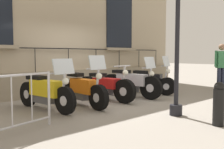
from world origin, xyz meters
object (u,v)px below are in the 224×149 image
at_px(motorcycle_silver, 131,83).
at_px(motorcycle_black, 149,82).
at_px(motorcycle_orange, 82,90).
at_px(crowd_barrier, 1,105).
at_px(bollard, 219,104).
at_px(motorcycle_red, 105,87).
at_px(motorcycle_yellow, 46,92).
at_px(pedestrian_standing, 221,64).

relative_size(motorcycle_silver, motorcycle_black, 1.12).
relative_size(motorcycle_orange, crowd_barrier, 1.01).
bearing_deg(bollard, motorcycle_red, 175.67).
distance_m(motorcycle_black, bollard, 4.14).
bearing_deg(motorcycle_yellow, motorcycle_orange, 78.04).
bearing_deg(bollard, motorcycle_black, 147.14).
bearing_deg(motorcycle_yellow, crowd_barrier, -48.29).
relative_size(motorcycle_yellow, motorcycle_black, 1.11).
bearing_deg(crowd_barrier, motorcycle_silver, 106.00).
xyz_separation_m(motorcycle_red, bollard, (3.55, -0.27, 0.01)).
height_order(motorcycle_yellow, motorcycle_orange, motorcycle_orange).
relative_size(motorcycle_yellow, motorcycle_orange, 1.04).
bearing_deg(motorcycle_black, bollard, -32.86).
bearing_deg(motorcycle_red, motorcycle_yellow, -89.71).
bearing_deg(motorcycle_orange, motorcycle_yellow, -101.96).
distance_m(motorcycle_yellow, motorcycle_orange, 0.99).
relative_size(motorcycle_red, crowd_barrier, 1.05).
height_order(motorcycle_yellow, pedestrian_standing, pedestrian_standing).
bearing_deg(motorcycle_yellow, motorcycle_red, 90.29).
xyz_separation_m(motorcycle_orange, bollard, (3.33, 0.75, -0.01)).
xyz_separation_m(motorcycle_red, motorcycle_silver, (0.14, 0.98, 0.05)).
relative_size(motorcycle_orange, motorcycle_silver, 0.95).
xyz_separation_m(motorcycle_silver, motorcycle_black, (-0.07, 1.00, -0.05)).
bearing_deg(pedestrian_standing, motorcycle_orange, -103.68).
xyz_separation_m(bollard, pedestrian_standing, (-2.02, 4.67, 0.58)).
distance_m(motorcycle_red, crowd_barrier, 3.88).
relative_size(motorcycle_silver, crowd_barrier, 1.06).
xyz_separation_m(motorcycle_orange, motorcycle_black, (-0.14, 2.99, -0.02)).
xyz_separation_m(motorcycle_yellow, bollard, (3.54, 1.71, -0.04)).
distance_m(motorcycle_yellow, motorcycle_red, 1.98).
bearing_deg(motorcycle_red, bollard, -4.33).
xyz_separation_m(motorcycle_orange, motorcycle_red, (-0.21, 1.02, -0.02)).
bearing_deg(motorcycle_black, motorcycle_silver, -86.06).
bearing_deg(crowd_barrier, motorcycle_yellow, 131.71).
bearing_deg(bollard, crowd_barrier, -122.24).
xyz_separation_m(motorcycle_yellow, motorcycle_silver, (0.13, 2.96, 0.00)).
xyz_separation_m(crowd_barrier, bollard, (2.10, 3.33, -0.14)).
distance_m(motorcycle_yellow, bollard, 3.93).
height_order(crowd_barrier, pedestrian_standing, pedestrian_standing).
bearing_deg(pedestrian_standing, motorcycle_red, -109.20).
relative_size(motorcycle_red, motorcycle_black, 1.12).
bearing_deg(motorcycle_red, pedestrian_standing, 70.80).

